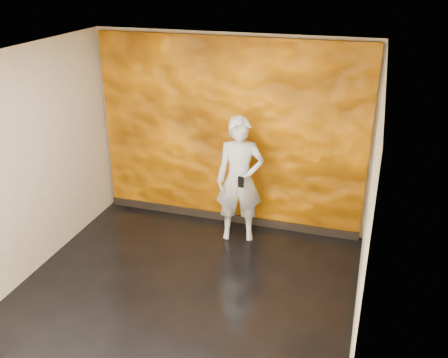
# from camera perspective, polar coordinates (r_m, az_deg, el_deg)

# --- Properties ---
(room) EXTENTS (4.02, 4.02, 2.81)m
(room) POSITION_cam_1_polar(r_m,az_deg,el_deg) (5.44, -5.31, -1.16)
(room) COLOR black
(room) RESTS_ON ground
(feature_wall) EXTENTS (3.90, 0.06, 2.75)m
(feature_wall) POSITION_cam_1_polar(r_m,az_deg,el_deg) (7.16, 0.62, 5.08)
(feature_wall) COLOR #FC8800
(feature_wall) RESTS_ON ground
(baseboard) EXTENTS (3.90, 0.04, 0.12)m
(baseboard) POSITION_cam_1_polar(r_m,az_deg,el_deg) (7.66, 0.49, -4.40)
(baseboard) COLOR black
(baseboard) RESTS_ON ground
(man) EXTENTS (0.74, 0.57, 1.80)m
(man) POSITION_cam_1_polar(r_m,az_deg,el_deg) (6.87, 1.80, -0.11)
(man) COLOR #A4AAB5
(man) RESTS_ON ground
(phone) EXTENTS (0.08, 0.03, 0.15)m
(phone) POSITION_cam_1_polar(r_m,az_deg,el_deg) (6.58, 1.95, -0.35)
(phone) COLOR black
(phone) RESTS_ON man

